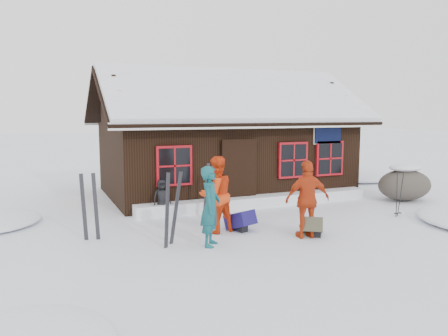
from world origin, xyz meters
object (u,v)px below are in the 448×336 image
(backpack_olive, at_px, (312,229))
(skier_orange_left, at_px, (216,195))
(skier_crouched, at_px, (162,198))
(ski_pair_left, at_px, (172,210))
(skier_teal, at_px, (211,206))
(ski_poles, at_px, (399,194))
(boulder, at_px, (405,184))
(backpack_blue, at_px, (240,223))
(skier_orange_right, at_px, (307,199))

(backpack_olive, bearing_deg, skier_orange_left, -176.19)
(skier_crouched, bearing_deg, ski_pair_left, -102.45)
(skier_teal, xyz_separation_m, skier_crouched, (-0.24, 3.08, -0.35))
(ski_pair_left, relative_size, ski_poles, 1.26)
(boulder, xyz_separation_m, ski_poles, (-1.86, -1.62, 0.06))
(skier_teal, distance_m, ski_poles, 5.78)
(skier_crouched, height_order, backpack_blue, skier_crouched)
(backpack_olive, bearing_deg, skier_teal, -150.48)
(ski_pair_left, bearing_deg, ski_poles, -28.66)
(skier_crouched, xyz_separation_m, boulder, (7.85, -0.95, 0.04))
(skier_orange_left, relative_size, skier_crouched, 1.80)
(skier_teal, distance_m, skier_orange_left, 1.07)
(boulder, relative_size, ski_poles, 1.42)
(skier_orange_right, bearing_deg, skier_orange_left, -24.94)
(backpack_olive, bearing_deg, ski_pair_left, -156.30)
(ski_pair_left, height_order, backpack_blue, ski_pair_left)
(ski_poles, bearing_deg, skier_orange_right, -167.19)
(skier_orange_left, bearing_deg, skier_orange_right, 131.47)
(skier_orange_left, xyz_separation_m, backpack_blue, (0.60, -0.07, -0.74))
(backpack_olive, bearing_deg, backpack_blue, 175.53)
(skier_teal, height_order, boulder, skier_teal)
(boulder, height_order, backpack_olive, boulder)
(skier_orange_right, xyz_separation_m, ski_poles, (3.51, 0.80, -0.28))
(skier_crouched, distance_m, boulder, 7.90)
(skier_orange_right, height_order, boulder, skier_orange_right)
(skier_teal, distance_m, skier_crouched, 3.11)
(boulder, bearing_deg, skier_teal, -164.41)
(skier_teal, xyz_separation_m, backpack_olive, (2.45, -0.20, -0.69))
(skier_orange_right, bearing_deg, boulder, -145.30)
(skier_crouched, xyz_separation_m, backpack_blue, (1.35, -2.21, -0.33))
(ski_poles, xyz_separation_m, backpack_olive, (-3.30, -0.71, -0.44))
(boulder, bearing_deg, ski_poles, -139.01)
(skier_teal, xyz_separation_m, ski_pair_left, (-0.74, 0.39, -0.09))
(ski_pair_left, height_order, backpack_olive, ski_pair_left)
(skier_orange_left, relative_size, ski_pair_left, 1.12)
(skier_orange_left, distance_m, ski_poles, 5.27)
(ski_pair_left, xyz_separation_m, backpack_olive, (3.19, -0.59, -0.60))
(backpack_blue, height_order, backpack_olive, backpack_blue)
(backpack_olive, bearing_deg, boulder, 58.51)
(skier_crouched, height_order, backpack_olive, skier_crouched)
(skier_teal, bearing_deg, skier_orange_left, 4.88)
(ski_poles, distance_m, backpack_olive, 3.40)
(skier_teal, relative_size, boulder, 0.93)
(skier_teal, distance_m, ski_pair_left, 0.84)
(ski_pair_left, bearing_deg, skier_crouched, 49.70)
(ski_poles, bearing_deg, skier_crouched, 156.76)
(skier_orange_left, bearing_deg, skier_crouched, -83.88)
(skier_orange_left, relative_size, backpack_blue, 2.83)
(boulder, distance_m, backpack_blue, 6.63)
(skier_crouched, bearing_deg, boulder, -8.76)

